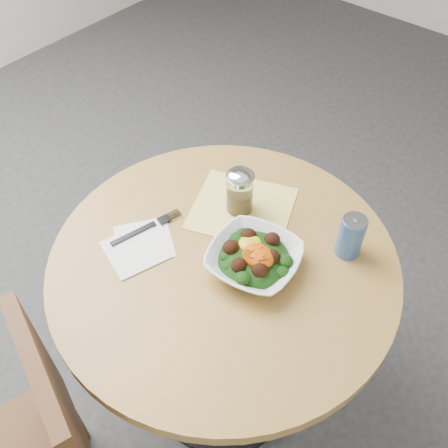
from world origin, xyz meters
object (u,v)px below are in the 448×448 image
(chair, at_px, (38,446))
(beverage_can, at_px, (351,236))
(salad_bowl, at_px, (254,258))
(spice_shaker, at_px, (240,191))

(chair, bearing_deg, beverage_can, 66.60)
(chair, xyz_separation_m, beverage_can, (0.35, 0.80, 0.34))
(chair, height_order, salad_bowl, chair)
(spice_shaker, distance_m, beverage_can, 0.31)
(salad_bowl, xyz_separation_m, spice_shaker, (-0.15, 0.13, 0.04))
(spice_shaker, xyz_separation_m, beverage_can, (0.31, 0.06, -0.01))
(chair, height_order, spice_shaker, spice_shaker)
(chair, bearing_deg, salad_bowl, 72.64)
(spice_shaker, bearing_deg, beverage_can, 10.95)
(beverage_can, bearing_deg, spice_shaker, -169.05)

